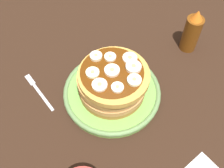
{
  "coord_description": "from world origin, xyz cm",
  "views": [
    {
      "loc": [
        26.1,
        -23.29,
        55.78
      ],
      "look_at": [
        0.0,
        0.0,
        4.64
      ],
      "focal_mm": 43.22,
      "sensor_mm": 36.0,
      "label": 1
    }
  ],
  "objects_px": {
    "banana_slice_1": "(133,67)",
    "banana_slice_0": "(112,68)",
    "banana_slice_7": "(100,85)",
    "banana_slice_4": "(110,57)",
    "banana_slice_6": "(96,56)",
    "pancake_stack": "(112,82)",
    "banana_slice_8": "(134,80)",
    "fork": "(38,90)",
    "banana_slice_2": "(117,88)",
    "syrup_bottle": "(192,32)",
    "plate": "(112,92)",
    "banana_slice_3": "(128,57)",
    "banana_slice_5": "(93,73)"
  },
  "relations": [
    {
      "from": "banana_slice_0",
      "to": "banana_slice_3",
      "type": "distance_m",
      "value": 0.05
    },
    {
      "from": "banana_slice_1",
      "to": "banana_slice_8",
      "type": "xyz_separation_m",
      "value": [
        0.03,
        -0.02,
        -0.0
      ]
    },
    {
      "from": "banana_slice_4",
      "to": "banana_slice_1",
      "type": "bearing_deg",
      "value": 18.35
    },
    {
      "from": "plate",
      "to": "pancake_stack",
      "type": "bearing_deg",
      "value": -55.48
    },
    {
      "from": "banana_slice_7",
      "to": "banana_slice_6",
      "type": "bearing_deg",
      "value": 145.44
    },
    {
      "from": "banana_slice_4",
      "to": "banana_slice_7",
      "type": "relative_size",
      "value": 0.81
    },
    {
      "from": "banana_slice_8",
      "to": "fork",
      "type": "height_order",
      "value": "banana_slice_8"
    },
    {
      "from": "banana_slice_0",
      "to": "banana_slice_1",
      "type": "relative_size",
      "value": 0.98
    },
    {
      "from": "banana_slice_7",
      "to": "banana_slice_8",
      "type": "bearing_deg",
      "value": 57.93
    },
    {
      "from": "banana_slice_5",
      "to": "banana_slice_8",
      "type": "height_order",
      "value": "same"
    },
    {
      "from": "banana_slice_7",
      "to": "syrup_bottle",
      "type": "bearing_deg",
      "value": 87.92
    },
    {
      "from": "banana_slice_1",
      "to": "banana_slice_4",
      "type": "xyz_separation_m",
      "value": [
        -0.06,
        -0.02,
        -0.0
      ]
    },
    {
      "from": "banana_slice_6",
      "to": "banana_slice_7",
      "type": "distance_m",
      "value": 0.08
    },
    {
      "from": "fork",
      "to": "syrup_bottle",
      "type": "relative_size",
      "value": 1.03
    },
    {
      "from": "plate",
      "to": "banana_slice_4",
      "type": "relative_size",
      "value": 8.8
    },
    {
      "from": "banana_slice_3",
      "to": "banana_slice_4",
      "type": "distance_m",
      "value": 0.04
    },
    {
      "from": "banana_slice_0",
      "to": "banana_slice_6",
      "type": "relative_size",
      "value": 1.2
    },
    {
      "from": "pancake_stack",
      "to": "banana_slice_2",
      "type": "xyz_separation_m",
      "value": [
        0.04,
        -0.02,
        0.04
      ]
    },
    {
      "from": "banana_slice_1",
      "to": "fork",
      "type": "xyz_separation_m",
      "value": [
        -0.16,
        -0.17,
        -0.1
      ]
    },
    {
      "from": "banana_slice_0",
      "to": "banana_slice_1",
      "type": "height_order",
      "value": "banana_slice_1"
    },
    {
      "from": "banana_slice_6",
      "to": "banana_slice_4",
      "type": "bearing_deg",
      "value": 44.46
    },
    {
      "from": "banana_slice_1",
      "to": "banana_slice_8",
      "type": "relative_size",
      "value": 1.12
    },
    {
      "from": "banana_slice_5",
      "to": "pancake_stack",
      "type": "bearing_deg",
      "value": 53.0
    },
    {
      "from": "banana_slice_0",
      "to": "banana_slice_7",
      "type": "distance_m",
      "value": 0.05
    },
    {
      "from": "banana_slice_7",
      "to": "banana_slice_0",
      "type": "bearing_deg",
      "value": 106.65
    },
    {
      "from": "pancake_stack",
      "to": "fork",
      "type": "xyz_separation_m",
      "value": [
        -0.13,
        -0.13,
        -0.05
      ]
    },
    {
      "from": "plate",
      "to": "banana_slice_2",
      "type": "relative_size",
      "value": 8.82
    },
    {
      "from": "banana_slice_2",
      "to": "banana_slice_8",
      "type": "xyz_separation_m",
      "value": [
        0.01,
        0.04,
        0.0
      ]
    },
    {
      "from": "banana_slice_1",
      "to": "banana_slice_4",
      "type": "height_order",
      "value": "banana_slice_1"
    },
    {
      "from": "plate",
      "to": "banana_slice_3",
      "type": "xyz_separation_m",
      "value": [
        -0.0,
        0.05,
        0.08
      ]
    },
    {
      "from": "banana_slice_0",
      "to": "banana_slice_4",
      "type": "distance_m",
      "value": 0.03
    },
    {
      "from": "banana_slice_7",
      "to": "syrup_bottle",
      "type": "height_order",
      "value": "syrup_bottle"
    },
    {
      "from": "pancake_stack",
      "to": "banana_slice_6",
      "type": "relative_size",
      "value": 5.87
    },
    {
      "from": "plate",
      "to": "pancake_stack",
      "type": "height_order",
      "value": "pancake_stack"
    },
    {
      "from": "banana_slice_1",
      "to": "banana_slice_4",
      "type": "bearing_deg",
      "value": -161.65
    },
    {
      "from": "banana_slice_7",
      "to": "banana_slice_4",
      "type": "bearing_deg",
      "value": 122.21
    },
    {
      "from": "banana_slice_1",
      "to": "banana_slice_2",
      "type": "bearing_deg",
      "value": -75.8
    },
    {
      "from": "banana_slice_1",
      "to": "syrup_bottle",
      "type": "height_order",
      "value": "syrup_bottle"
    },
    {
      "from": "pancake_stack",
      "to": "banana_slice_7",
      "type": "bearing_deg",
      "value": -77.31
    },
    {
      "from": "banana_slice_5",
      "to": "banana_slice_3",
      "type": "bearing_deg",
      "value": 77.82
    },
    {
      "from": "fork",
      "to": "syrup_bottle",
      "type": "bearing_deg",
      "value": 68.35
    },
    {
      "from": "banana_slice_2",
      "to": "banana_slice_6",
      "type": "xyz_separation_m",
      "value": [
        -0.09,
        0.02,
        0.0
      ]
    },
    {
      "from": "banana_slice_5",
      "to": "banana_slice_7",
      "type": "relative_size",
      "value": 0.9
    },
    {
      "from": "pancake_stack",
      "to": "banana_slice_3",
      "type": "distance_m",
      "value": 0.07
    },
    {
      "from": "banana_slice_6",
      "to": "banana_slice_7",
      "type": "height_order",
      "value": "banana_slice_6"
    },
    {
      "from": "banana_slice_5",
      "to": "banana_slice_6",
      "type": "xyz_separation_m",
      "value": [
        -0.03,
        0.03,
        0.0
      ]
    },
    {
      "from": "banana_slice_8",
      "to": "banana_slice_2",
      "type": "bearing_deg",
      "value": -104.61
    },
    {
      "from": "banana_slice_4",
      "to": "banana_slice_7",
      "type": "distance_m",
      "value": 0.08
    },
    {
      "from": "banana_slice_1",
      "to": "banana_slice_0",
      "type": "bearing_deg",
      "value": -128.03
    },
    {
      "from": "banana_slice_4",
      "to": "fork",
      "type": "relative_size",
      "value": 0.2
    }
  ]
}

